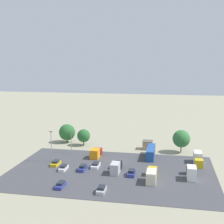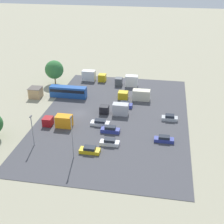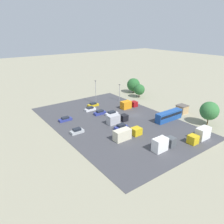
{
  "view_description": "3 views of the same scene",
  "coord_description": "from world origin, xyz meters",
  "px_view_note": "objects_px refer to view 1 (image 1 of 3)",
  "views": [
    {
      "loc": [
        -16.08,
        92.85,
        31.32
      ],
      "look_at": [
        -3.79,
        28.29,
        20.45
      ],
      "focal_mm": 50.0,
      "sensor_mm": 36.0,
      "label": 1
    },
    {
      "loc": [
        71.89,
        21.74,
        37.94
      ],
      "look_at": [
        5.13,
        9.88,
        3.92
      ],
      "focal_mm": 50.0,
      "sensor_mm": 36.0,
      "label": 2
    },
    {
      "loc": [
        -54.48,
        50.42,
        29.88
      ],
      "look_at": [
        0.91,
        9.89,
        3.29
      ],
      "focal_mm": 35.0,
      "sensor_mm": 36.0,
      "label": 3
    }
  ],
  "objects_px": {
    "parked_car_1": "(101,190)",
    "parked_truck_4": "(198,159)",
    "bus": "(151,152)",
    "parked_car_3": "(83,168)",
    "parked_car_4": "(63,168)",
    "parked_car_6": "(96,165)",
    "parked_car_2": "(61,185)",
    "parked_car_0": "(131,173)",
    "parked_truck_3": "(152,175)",
    "parked_truck_2": "(191,172)",
    "parked_truck_0": "(116,167)",
    "parked_truck_1": "(96,153)",
    "parked_car_5": "(56,163)",
    "shed_building": "(148,145)"
  },
  "relations": [
    {
      "from": "parked_car_4",
      "to": "parked_car_6",
      "type": "distance_m",
      "value": 9.47
    },
    {
      "from": "bus",
      "to": "parked_car_3",
      "type": "distance_m",
      "value": 24.54
    },
    {
      "from": "parked_car_2",
      "to": "parked_car_4",
      "type": "bearing_deg",
      "value": 106.45
    },
    {
      "from": "parked_car_5",
      "to": "parked_truck_3",
      "type": "xyz_separation_m",
      "value": [
        -29.26,
        6.82,
        0.83
      ]
    },
    {
      "from": "parked_car_0",
      "to": "parked_truck_4",
      "type": "relative_size",
      "value": 0.54
    },
    {
      "from": "parked_car_2",
      "to": "parked_car_3",
      "type": "bearing_deg",
      "value": 81.13
    },
    {
      "from": "parked_car_0",
      "to": "parked_car_3",
      "type": "bearing_deg",
      "value": 174.2
    },
    {
      "from": "parked_car_6",
      "to": "parked_truck_0",
      "type": "distance_m",
      "value": 7.29
    },
    {
      "from": "parked_car_0",
      "to": "parked_car_4",
      "type": "height_order",
      "value": "parked_car_0"
    },
    {
      "from": "parked_truck_3",
      "to": "parked_truck_4",
      "type": "bearing_deg",
      "value": 50.98
    },
    {
      "from": "parked_car_4",
      "to": "parked_truck_1",
      "type": "xyz_separation_m",
      "value": [
        -6.3,
        -13.75,
        0.73
      ]
    },
    {
      "from": "parked_car_4",
      "to": "parked_car_6",
      "type": "bearing_deg",
      "value": 25.02
    },
    {
      "from": "parked_truck_0",
      "to": "parked_car_3",
      "type": "bearing_deg",
      "value": -178.51
    },
    {
      "from": "parked_car_2",
      "to": "parked_car_5",
      "type": "distance_m",
      "value": 17.19
    },
    {
      "from": "parked_car_3",
      "to": "parked_truck_0",
      "type": "distance_m",
      "value": 9.73
    },
    {
      "from": "shed_building",
      "to": "parked_truck_4",
      "type": "height_order",
      "value": "parked_truck_4"
    },
    {
      "from": "parked_car_3",
      "to": "parked_truck_4",
      "type": "xyz_separation_m",
      "value": [
        -33.1,
        -12.12,
        0.89
      ]
    },
    {
      "from": "parked_car_1",
      "to": "parked_truck_0",
      "type": "distance_m",
      "value": 14.24
    },
    {
      "from": "parked_car_6",
      "to": "parked_car_3",
      "type": "bearing_deg",
      "value": 45.78
    },
    {
      "from": "parked_car_5",
      "to": "parked_truck_0",
      "type": "distance_m",
      "value": 19.14
    },
    {
      "from": "parked_car_6",
      "to": "parked_truck_4",
      "type": "xyz_separation_m",
      "value": [
        -30.04,
        -8.98,
        0.97
      ]
    },
    {
      "from": "parked_car_4",
      "to": "parked_car_2",
      "type": "bearing_deg",
      "value": -73.55
    },
    {
      "from": "bus",
      "to": "parked_car_2",
      "type": "distance_m",
      "value": 35.44
    },
    {
      "from": "parked_car_4",
      "to": "parked_truck_3",
      "type": "height_order",
      "value": "parked_truck_3"
    },
    {
      "from": "parked_car_3",
      "to": "parked_truck_1",
      "type": "relative_size",
      "value": 0.62
    },
    {
      "from": "parked_car_3",
      "to": "parked_car_5",
      "type": "height_order",
      "value": "parked_car_3"
    },
    {
      "from": "parked_truck_2",
      "to": "parked_car_6",
      "type": "bearing_deg",
      "value": 172.91
    },
    {
      "from": "parked_car_0",
      "to": "parked_car_2",
      "type": "distance_m",
      "value": 19.89
    },
    {
      "from": "parked_car_3",
      "to": "parked_truck_2",
      "type": "relative_size",
      "value": 0.63
    },
    {
      "from": "parked_car_4",
      "to": "parked_car_5",
      "type": "bearing_deg",
      "value": 135.73
    },
    {
      "from": "parked_truck_2",
      "to": "parked_car_3",
      "type": "bearing_deg",
      "value": 179.51
    },
    {
      "from": "parked_car_4",
      "to": "parked_car_3",
      "type": "bearing_deg",
      "value": 8.87
    },
    {
      "from": "parked_car_0",
      "to": "parked_car_5",
      "type": "relative_size",
      "value": 0.97
    },
    {
      "from": "shed_building",
      "to": "parked_car_0",
      "type": "bearing_deg",
      "value": 85.04
    },
    {
      "from": "parked_car_6",
      "to": "parked_truck_2",
      "type": "height_order",
      "value": "parked_truck_2"
    },
    {
      "from": "parked_car_0",
      "to": "parked_car_1",
      "type": "xyz_separation_m",
      "value": [
        5.66,
        12.47,
        -0.04
      ]
    },
    {
      "from": "parked_truck_4",
      "to": "parked_car_6",
      "type": "bearing_deg",
      "value": 16.64
    },
    {
      "from": "bus",
      "to": "parked_car_2",
      "type": "bearing_deg",
      "value": 54.68
    },
    {
      "from": "parked_truck_1",
      "to": "parked_car_0",
      "type": "bearing_deg",
      "value": -46.59
    },
    {
      "from": "parked_car_1",
      "to": "parked_truck_4",
      "type": "bearing_deg",
      "value": 46.85
    },
    {
      "from": "parked_car_4",
      "to": "parked_truck_2",
      "type": "xyz_separation_m",
      "value": [
        -35.91,
        -0.6,
        1.0
      ]
    },
    {
      "from": "parked_truck_2",
      "to": "parked_truck_3",
      "type": "relative_size",
      "value": 0.78
    },
    {
      "from": "parked_truck_0",
      "to": "parked_truck_2",
      "type": "xyz_separation_m",
      "value": [
        -20.7,
        0.51,
        0.21
      ]
    },
    {
      "from": "parked_truck_1",
      "to": "parked_truck_2",
      "type": "height_order",
      "value": "parked_truck_2"
    },
    {
      "from": "parked_car_2",
      "to": "parked_truck_2",
      "type": "height_order",
      "value": "parked_truck_2"
    },
    {
      "from": "parked_car_0",
      "to": "parked_car_2",
      "type": "xyz_separation_m",
      "value": [
        16.34,
        11.34,
        -0.09
      ]
    },
    {
      "from": "parked_car_3",
      "to": "parked_car_1",
      "type": "bearing_deg",
      "value": 121.95
    },
    {
      "from": "parked_truck_4",
      "to": "parked_car_0",
      "type": "bearing_deg",
      "value": 35.91
    },
    {
      "from": "parked_car_2",
      "to": "parked_truck_0",
      "type": "distance_m",
      "value": 17.54
    },
    {
      "from": "parked_truck_3",
      "to": "parked_truck_1",
      "type": "bearing_deg",
      "value": 138.64
    }
  ]
}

